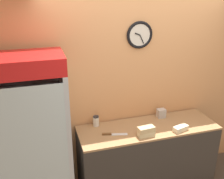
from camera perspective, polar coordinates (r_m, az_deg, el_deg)
wall_back at (r=3.51m, az=5.97°, el=0.79°), size 5.20×0.09×2.70m
prep_counter at (r=3.66m, az=7.53°, el=-14.33°), size 1.79×0.59×0.92m
beverage_cooler at (r=3.11m, az=-17.02°, el=-8.70°), size 0.80×0.61×1.97m
sandwich_stack_bottom at (r=3.20m, az=7.42°, el=-9.54°), size 0.20×0.10×0.06m
sandwich_stack_middle at (r=3.17m, az=7.47°, el=-8.59°), size 0.21×0.11×0.06m
sandwich_flat_left at (r=3.39m, az=14.72°, el=-8.20°), size 0.21×0.14×0.06m
chefs_knife at (r=3.21m, az=-0.20°, el=-9.69°), size 0.31×0.11×0.02m
condiment_jar at (r=3.38m, az=-3.51°, el=-6.85°), size 0.08×0.08×0.13m
napkin_dispenser at (r=3.65m, az=10.64°, el=-5.10°), size 0.11×0.09×0.12m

